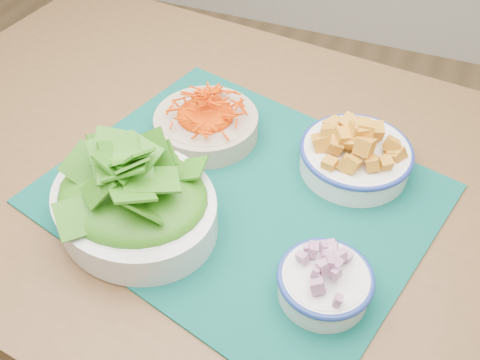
# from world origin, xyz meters

# --- Properties ---
(table) EXTENTS (1.39, 1.01, 0.75)m
(table) POSITION_xyz_m (0.19, 0.23, 0.66)
(table) COLOR brown
(table) RESTS_ON ground
(placemat) EXTENTS (0.68, 0.61, 0.00)m
(placemat) POSITION_xyz_m (0.27, 0.17, 0.75)
(placemat) COLOR #023630
(placemat) RESTS_ON table
(carrot_bowl) EXTENTS (0.24, 0.24, 0.07)m
(carrot_bowl) POSITION_xyz_m (0.15, 0.29, 0.79)
(carrot_bowl) COLOR #BDA88D
(carrot_bowl) RESTS_ON placemat
(squash_bowl) EXTENTS (0.21, 0.21, 0.09)m
(squash_bowl) POSITION_xyz_m (0.42, 0.30, 0.80)
(squash_bowl) COLOR white
(squash_bowl) RESTS_ON placemat
(lettuce_bowl) EXTENTS (0.32, 0.30, 0.13)m
(lettuce_bowl) POSITION_xyz_m (0.14, 0.06, 0.81)
(lettuce_bowl) COLOR silver
(lettuce_bowl) RESTS_ON placemat
(onion_bowl) EXTENTS (0.13, 0.13, 0.07)m
(onion_bowl) POSITION_xyz_m (0.44, 0.04, 0.79)
(onion_bowl) COLOR white
(onion_bowl) RESTS_ON placemat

